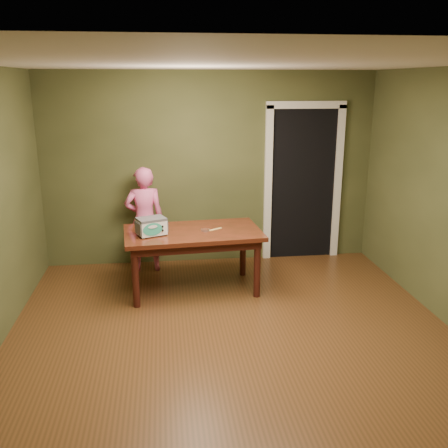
# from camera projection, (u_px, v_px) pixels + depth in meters

# --- Properties ---
(floor) EXTENTS (5.00, 5.00, 0.00)m
(floor) POSITION_uv_depth(u_px,v_px,m) (237.00, 348.00, 4.76)
(floor) COLOR #593419
(floor) RESTS_ON ground
(room_shell) EXTENTS (4.52, 5.02, 2.61)m
(room_shell) POSITION_uv_depth(u_px,v_px,m) (238.00, 171.00, 4.29)
(room_shell) COLOR #4F542C
(room_shell) RESTS_ON ground
(doorway) EXTENTS (1.10, 0.66, 2.25)m
(doorway) POSITION_uv_depth(u_px,v_px,m) (297.00, 181.00, 7.27)
(doorway) COLOR black
(doorway) RESTS_ON ground
(dining_table) EXTENTS (1.67, 1.02, 0.75)m
(dining_table) POSITION_uv_depth(u_px,v_px,m) (193.00, 239.00, 5.93)
(dining_table) COLOR #3A1A0D
(dining_table) RESTS_ON floor
(toy_oven) EXTENTS (0.38, 0.32, 0.21)m
(toy_oven) POSITION_uv_depth(u_px,v_px,m) (151.00, 226.00, 5.70)
(toy_oven) COLOR #4C4F54
(toy_oven) RESTS_ON dining_table
(baking_pan) EXTENTS (0.10, 0.10, 0.02)m
(baking_pan) POSITION_uv_depth(u_px,v_px,m) (205.00, 230.00, 5.89)
(baking_pan) COLOR silver
(baking_pan) RESTS_ON dining_table
(spatula) EXTENTS (0.17, 0.12, 0.01)m
(spatula) POSITION_uv_depth(u_px,v_px,m) (215.00, 229.00, 5.95)
(spatula) COLOR #FFD36E
(spatula) RESTS_ON dining_table
(child) EXTENTS (0.53, 0.37, 1.40)m
(child) POSITION_uv_depth(u_px,v_px,m) (145.00, 220.00, 6.56)
(child) COLOR pink
(child) RESTS_ON floor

